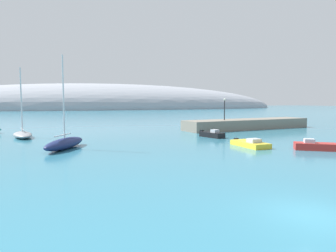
{
  "coord_description": "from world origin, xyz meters",
  "views": [
    {
      "loc": [
        -9.95,
        -8.95,
        4.73
      ],
      "look_at": [
        1.63,
        20.72,
        2.11
      ],
      "focal_mm": 31.53,
      "sensor_mm": 36.0,
      "label": 1
    }
  ],
  "objects": [
    {
      "name": "sailboat_grey_near_shore",
      "position": [
        -13.79,
        34.16,
        0.5
      ],
      "size": [
        3.29,
        6.58,
        9.2
      ],
      "rotation": [
        0.0,
        0.0,
        4.89
      ],
      "color": "gray",
      "rests_on": "water"
    },
    {
      "name": "breakwater_rocks",
      "position": [
        21.9,
        33.98,
        0.85
      ],
      "size": [
        24.83,
        7.3,
        1.7
      ],
      "primitive_type": "cube",
      "rotation": [
        0.0,
        0.0,
        0.1
      ],
      "color": "gray",
      "rests_on": "ground"
    },
    {
      "name": "sailboat_navy_end_of_line",
      "position": [
        -8.95,
        22.22,
        0.6
      ],
      "size": [
        5.04,
        6.94,
        9.36
      ],
      "rotation": [
        0.0,
        0.0,
        1.04
      ],
      "color": "navy",
      "rests_on": "water"
    },
    {
      "name": "harbor_lamp_post",
      "position": [
        16.72,
        33.45,
        3.96
      ],
      "size": [
        0.36,
        0.36,
        3.59
      ],
      "color": "black",
      "rests_on": "breakwater_rocks"
    },
    {
      "name": "motorboat_black_alongside_breakwater",
      "position": [
        9.81,
        25.47,
        0.38
      ],
      "size": [
        2.28,
        4.08,
        1.07
      ],
      "rotation": [
        0.0,
        0.0,
        4.97
      ],
      "color": "black",
      "rests_on": "water"
    },
    {
      "name": "distant_ridge",
      "position": [
        25.86,
        192.65,
        0.0
      ],
      "size": [
        259.83,
        75.08,
        33.66
      ],
      "primitive_type": "ellipsoid",
      "color": "#999EA8",
      "rests_on": "ground"
    },
    {
      "name": "water",
      "position": [
        0.0,
        0.0,
        0.0
      ],
      "size": [
        600.0,
        600.0,
        0.0
      ],
      "primitive_type": "plane",
      "color": "teal",
      "rests_on": "ground"
    },
    {
      "name": "motorboat_yellow_foreground",
      "position": [
        9.41,
        16.71,
        0.31
      ],
      "size": [
        2.03,
        4.94,
        0.92
      ],
      "rotation": [
        0.0,
        0.0,
        4.72
      ],
      "color": "yellow",
      "rests_on": "water"
    },
    {
      "name": "motorboat_red_outer",
      "position": [
        14.05,
        12.56,
        0.39
      ],
      "size": [
        4.06,
        3.56,
        1.09
      ],
      "rotation": [
        0.0,
        0.0,
        2.51
      ],
      "color": "red",
      "rests_on": "water"
    }
  ]
}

